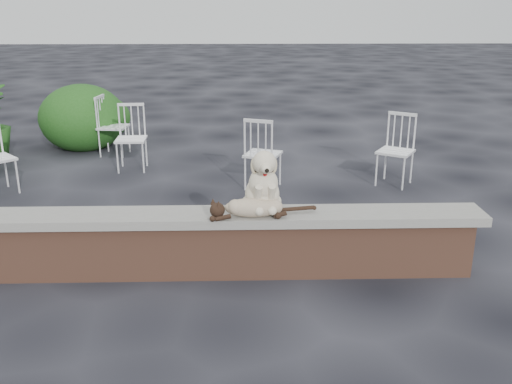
{
  "coord_description": "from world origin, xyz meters",
  "views": [
    {
      "loc": [
        0.98,
        -4.56,
        2.3
      ],
      "look_at": [
        1.11,
        0.2,
        0.7
      ],
      "focal_mm": 39.4,
      "sensor_mm": 36.0,
      "label": 1
    }
  ],
  "objects_px": {
    "chair_e": "(113,126)",
    "chair_c": "(263,153)",
    "cat": "(253,206)",
    "chair_d": "(396,150)",
    "dog": "(262,179)",
    "chair_b": "(131,138)"
  },
  "relations": [
    {
      "from": "cat",
      "to": "chair_d",
      "type": "height_order",
      "value": "chair_d"
    },
    {
      "from": "cat",
      "to": "chair_c",
      "type": "height_order",
      "value": "chair_c"
    },
    {
      "from": "chair_b",
      "to": "chair_d",
      "type": "height_order",
      "value": "same"
    },
    {
      "from": "chair_c",
      "to": "chair_d",
      "type": "distance_m",
      "value": 1.75
    },
    {
      "from": "dog",
      "to": "chair_c",
      "type": "bearing_deg",
      "value": 82.03
    },
    {
      "from": "cat",
      "to": "chair_d",
      "type": "distance_m",
      "value": 3.29
    },
    {
      "from": "dog",
      "to": "chair_e",
      "type": "relative_size",
      "value": 0.61
    },
    {
      "from": "dog",
      "to": "cat",
      "type": "xyz_separation_m",
      "value": [
        -0.08,
        -0.15,
        -0.2
      ]
    },
    {
      "from": "cat",
      "to": "dog",
      "type": "bearing_deg",
      "value": 56.36
    },
    {
      "from": "chair_e",
      "to": "chair_d",
      "type": "xyz_separation_m",
      "value": [
        4.04,
        -1.66,
        0.0
      ]
    },
    {
      "from": "cat",
      "to": "chair_e",
      "type": "bearing_deg",
      "value": 110.53
    },
    {
      "from": "chair_d",
      "to": "chair_e",
      "type": "bearing_deg",
      "value": -170.04
    },
    {
      "from": "chair_b",
      "to": "chair_d",
      "type": "distance_m",
      "value": 3.7
    },
    {
      "from": "dog",
      "to": "cat",
      "type": "height_order",
      "value": "dog"
    },
    {
      "from": "cat",
      "to": "chair_c",
      "type": "distance_m",
      "value": 2.58
    },
    {
      "from": "cat",
      "to": "chair_e",
      "type": "xyz_separation_m",
      "value": [
        -2.11,
        4.31,
        -0.2
      ]
    },
    {
      "from": "cat",
      "to": "chair_b",
      "type": "xyz_separation_m",
      "value": [
        -1.68,
        3.45,
        -0.2
      ]
    },
    {
      "from": "chair_b",
      "to": "chair_e",
      "type": "bearing_deg",
      "value": 114.72
    },
    {
      "from": "dog",
      "to": "chair_c",
      "type": "relative_size",
      "value": 0.61
    },
    {
      "from": "chair_b",
      "to": "cat",
      "type": "bearing_deg",
      "value": -66.11
    },
    {
      "from": "chair_e",
      "to": "chair_c",
      "type": "xyz_separation_m",
      "value": [
        2.29,
        -1.75,
        0.0
      ]
    },
    {
      "from": "cat",
      "to": "chair_d",
      "type": "xyz_separation_m",
      "value": [
        1.93,
        2.65,
        -0.2
      ]
    }
  ]
}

